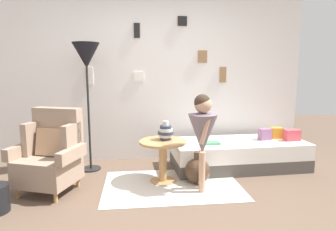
{
  "coord_description": "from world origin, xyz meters",
  "views": [
    {
      "loc": [
        -0.25,
        -2.64,
        1.42
      ],
      "look_at": [
        0.15,
        0.95,
        0.85
      ],
      "focal_mm": 31.04,
      "sensor_mm": 36.0,
      "label": 1
    }
  ],
  "objects": [
    {
      "name": "pillow_mid",
      "position": [
        1.84,
        1.4,
        0.48
      ],
      "size": [
        0.17,
        0.13,
        0.17
      ],
      "primitive_type": "cube",
      "rotation": [
        0.0,
        0.0,
        -0.06
      ],
      "color": "orange",
      "rests_on": "daybed"
    },
    {
      "name": "book_on_daybed",
      "position": [
        0.79,
        1.19,
        0.42
      ],
      "size": [
        0.22,
        0.17,
        0.03
      ],
      "primitive_type": "cube",
      "rotation": [
        0.0,
        0.0,
        -0.02
      ],
      "color": "#4C9F67",
      "rests_on": "daybed"
    },
    {
      "name": "person_child",
      "position": [
        0.51,
        0.55,
        0.74
      ],
      "size": [
        0.34,
        0.34,
        1.15
      ],
      "color": "tan",
      "rests_on": "ground"
    },
    {
      "name": "vase_striped",
      "position": [
        0.12,
        0.94,
        0.64
      ],
      "size": [
        0.2,
        0.2,
        0.24
      ],
      "color": "#2D384C",
      "rests_on": "side_table"
    },
    {
      "name": "ground_plane",
      "position": [
        0.0,
        0.0,
        0.0
      ],
      "size": [
        12.0,
        12.0,
        0.0
      ],
      "primitive_type": "plane",
      "color": "brown"
    },
    {
      "name": "pillow_back",
      "position": [
        1.63,
        1.35,
        0.48
      ],
      "size": [
        0.18,
        0.15,
        0.17
      ],
      "primitive_type": "cube",
      "rotation": [
        0.0,
        0.0,
        0.17
      ],
      "color": "gray",
      "rests_on": "daybed"
    },
    {
      "name": "gallery_wall",
      "position": [
        0.0,
        1.95,
        1.3
      ],
      "size": [
        4.8,
        0.12,
        2.6
      ],
      "color": "silver",
      "rests_on": "ground"
    },
    {
      "name": "floor_lamp",
      "position": [
        -0.91,
        1.47,
        1.54
      ],
      "size": [
        0.37,
        0.37,
        1.79
      ],
      "color": "black",
      "rests_on": "ground"
    },
    {
      "name": "side_table",
      "position": [
        0.08,
        0.89,
        0.39
      ],
      "size": [
        0.59,
        0.59,
        0.54
      ],
      "color": "tan",
      "rests_on": "ground"
    },
    {
      "name": "demijohn_near",
      "position": [
        0.51,
        0.8,
        0.17
      ],
      "size": [
        0.32,
        0.32,
        0.41
      ],
      "color": "#473323",
      "rests_on": "ground"
    },
    {
      "name": "pillow_head",
      "position": [
        2.0,
        1.26,
        0.48
      ],
      "size": [
        0.23,
        0.14,
        0.16
      ],
      "primitive_type": "cube",
      "rotation": [
        0.0,
        0.0,
        0.07
      ],
      "color": "#D64C56",
      "rests_on": "daybed"
    },
    {
      "name": "daybed",
      "position": [
        1.23,
        1.32,
        0.2
      ],
      "size": [
        1.93,
        0.89,
        0.4
      ],
      "color": "#4C4742",
      "rests_on": "ground"
    },
    {
      "name": "armchair",
      "position": [
        -1.25,
        0.78,
        0.44
      ],
      "size": [
        0.88,
        0.77,
        0.97
      ],
      "color": "tan",
      "rests_on": "ground"
    },
    {
      "name": "rug",
      "position": [
        0.18,
        0.74,
        0.01
      ],
      "size": [
        1.67,
        1.11,
        0.01
      ],
      "primitive_type": "cube",
      "color": "silver",
      "rests_on": "ground"
    }
  ]
}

